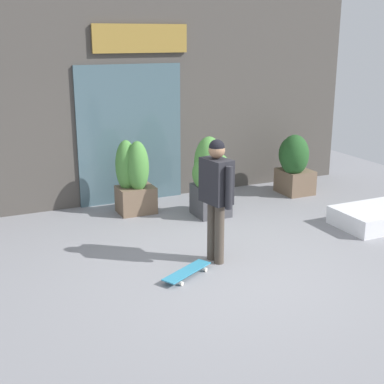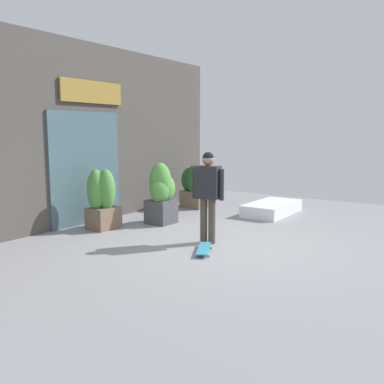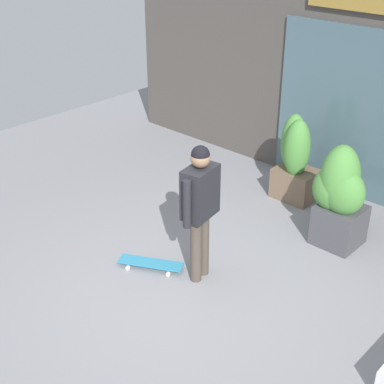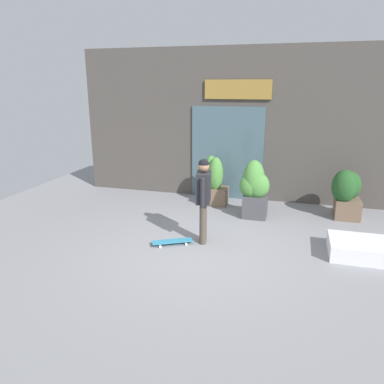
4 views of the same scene
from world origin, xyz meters
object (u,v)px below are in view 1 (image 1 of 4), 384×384
Objects in this scene: skateboard at (187,272)px; planter_box_left at (134,178)px; skateboarder at (216,189)px; planter_box_right at (294,162)px; planter_box_mid at (210,176)px.

skateboard is 0.62× the size of planter_box_left.
skateboarder reaches higher than planter_box_right.
planter_box_left reaches higher than planter_box_right.
planter_box_right is 0.86× the size of planter_box_mid.
skateboard is at bearing -94.72° from planter_box_left.
planter_box_left is at bearing 177.38° from planter_box_right.
planter_box_left is 1.30m from planter_box_mid.
planter_box_right is (3.14, -0.14, 0.00)m from planter_box_left.
planter_box_mid is (1.09, -0.70, 0.09)m from planter_box_left.
planter_box_mid is at bearing -32.48° from planter_box_left.
planter_box_right is at bearing 15.17° from planter_box_mid.
planter_box_left is (-0.32, 2.40, -0.41)m from skateboarder.
planter_box_mid is (-2.04, -0.55, 0.08)m from planter_box_right.
skateboard is 2.46m from planter_box_mid.
planter_box_mid is at bearing -152.26° from skateboard.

